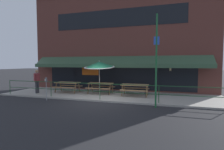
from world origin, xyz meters
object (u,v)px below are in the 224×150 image
patio_umbrella_centre (99,65)px  street_sign_pole (156,60)px  picnic_table_left (68,84)px  picnic_table_centre (100,85)px  picnic_table_right (135,87)px  pedestrian_walking (37,80)px  parking_meter_near (46,82)px

patio_umbrella_centre → street_sign_pole: street_sign_pole is taller
picnic_table_left → picnic_table_centre: size_ratio=1.00×
picnic_table_right → patio_umbrella_centre: size_ratio=0.75×
patio_umbrella_centre → pedestrian_walking: bearing=-168.2°
picnic_table_right → street_sign_pole: 3.36m
picnic_table_left → picnic_table_centre: same height
patio_umbrella_centre → parking_meter_near: size_ratio=1.68×
street_sign_pole → picnic_table_left: bearing=159.7°
patio_umbrella_centre → pedestrian_walking: (-4.53, -0.95, -1.12)m
picnic_table_centre → parking_meter_near: size_ratio=1.27×
picnic_table_left → pedestrian_walking: (-1.99, -0.88, 0.35)m
picnic_table_centre → parking_meter_near: 3.74m
picnic_table_left → street_sign_pole: street_sign_pole is taller
street_sign_pole → pedestrian_walking: bearing=169.8°
picnic_table_left → pedestrian_walking: size_ratio=1.05×
picnic_table_centre → pedestrian_walking: size_ratio=1.05×
picnic_table_right → parking_meter_near: parking_meter_near is taller
picnic_table_right → street_sign_pole: (1.47, -2.49, 1.71)m
picnic_table_right → pedestrian_walking: (-7.06, -0.95, 0.35)m
picnic_table_left → parking_meter_near: 2.50m
picnic_table_left → patio_umbrella_centre: bearing=1.4°
picnic_table_right → street_sign_pole: bearing=-59.4°
patio_umbrella_centre → parking_meter_near: (-2.53, -2.52, -1.03)m
pedestrian_walking → picnic_table_centre: bearing=14.2°
picnic_table_right → picnic_table_centre: bearing=175.6°
picnic_table_centre → street_sign_pole: 5.12m
picnic_table_centre → picnic_table_right: same height
parking_meter_near → street_sign_pole: bearing=0.3°
picnic_table_right → parking_meter_near: bearing=-153.4°
pedestrian_walking → parking_meter_near: 2.55m
picnic_table_centre → pedestrian_walking: pedestrian_walking is taller
picnic_table_left → parking_meter_near: bearing=-89.8°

